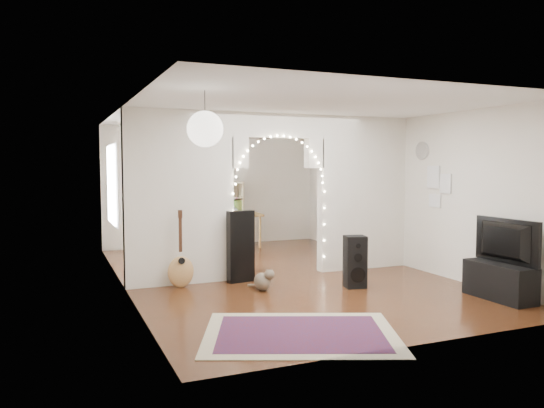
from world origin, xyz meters
name	(u,v)px	position (x,y,z in m)	size (l,w,h in m)	color
floor	(277,275)	(0.00, 0.00, 0.00)	(7.50, 7.50, 0.00)	black
ceiling	(277,114)	(0.00, 0.00, 2.70)	(5.00, 7.50, 0.02)	white
wall_back	(214,187)	(0.00, 3.75, 1.35)	(5.00, 0.02, 2.70)	silver
wall_front	(423,215)	(0.00, -3.75, 1.35)	(5.00, 0.02, 2.70)	silver
wall_left	(123,199)	(-2.50, 0.00, 1.35)	(0.02, 7.50, 2.70)	silver
wall_right	(401,192)	(2.50, 0.00, 1.35)	(0.02, 7.50, 2.70)	silver
divider_wall	(277,191)	(0.00, 0.00, 1.42)	(5.00, 0.20, 2.70)	silver
fairy_lights	(281,183)	(0.00, -0.13, 1.55)	(1.64, 0.04, 1.60)	#FFEABF
window	(112,185)	(-2.47, 1.80, 1.50)	(0.04, 1.20, 1.40)	white
wall_clock	(422,151)	(2.48, -0.60, 2.10)	(0.31, 0.31, 0.03)	white
picture_frames	(437,186)	(2.48, -1.00, 1.50)	(0.02, 0.50, 0.70)	white
paper_lantern	(205,129)	(-1.90, -2.40, 2.25)	(0.40, 0.40, 0.40)	white
ceiling_fan	(238,138)	(0.00, 2.00, 2.40)	(1.10, 1.10, 0.30)	#AF963A
area_rug	(301,333)	(-1.00, -2.96, 0.01)	(2.11, 1.59, 0.02)	maroon
guitar_case	(241,246)	(-0.74, -0.25, 0.57)	(0.43, 0.14, 1.13)	black
acoustic_guitar	(181,259)	(-1.71, -0.27, 0.44)	(0.41, 0.16, 1.00)	#B08446
tabby_cat	(263,281)	(-0.62, -0.92, 0.15)	(0.35, 0.54, 0.36)	brown
floor_speaker	(355,262)	(0.73, -1.28, 0.39)	(0.35, 0.33, 0.79)	black
media_console	(500,281)	(2.20, -2.66, 0.25)	(0.40, 1.00, 0.50)	black
tv	(501,241)	(2.20, -2.66, 0.81)	(1.07, 0.14, 0.62)	black
bookcase	(212,214)	(-0.11, 3.50, 0.74)	(1.44, 0.36, 1.48)	#C8B691
dining_table	(234,217)	(0.32, 3.22, 0.68)	(1.27, 0.91, 0.76)	olive
flower_vase	(234,209)	(0.32, 3.22, 0.85)	(0.18, 0.18, 0.19)	white
dining_chair_left	(191,246)	(-0.90, 2.35, 0.21)	(0.45, 0.46, 0.42)	#4A3B25
dining_chair_right	(232,257)	(-0.60, 0.62, 0.25)	(0.54, 0.56, 0.51)	#4A3B25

